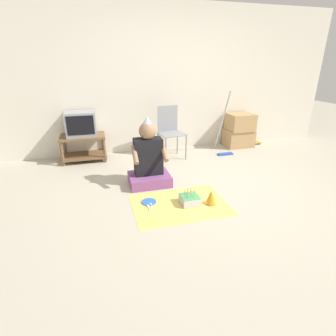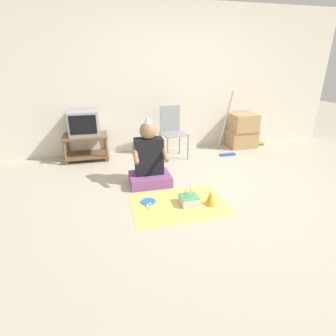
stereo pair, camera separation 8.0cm
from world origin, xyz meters
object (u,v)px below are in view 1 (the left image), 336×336
at_px(folding_chair, 170,129).
at_px(book_pile, 256,143).
at_px(party_hat_blue, 211,197).
at_px(paper_plate, 149,202).
at_px(dust_mop, 224,136).
at_px(person_seated, 149,161).
at_px(tv, 81,124).
at_px(birthday_cake, 190,199).
at_px(cardboard_box_stack, 239,130).

xyz_separation_m(folding_chair, book_pile, (1.94, 0.25, -0.49)).
xyz_separation_m(party_hat_blue, paper_plate, (-0.71, 0.23, -0.08)).
xyz_separation_m(dust_mop, person_seated, (-1.60, -0.93, -0.00)).
distance_m(tv, party_hat_blue, 2.56).
bearing_deg(book_pile, birthday_cake, -138.10).
bearing_deg(paper_plate, book_pile, 34.20).
bearing_deg(person_seated, book_pile, 26.43).
height_order(folding_chair, book_pile, folding_chair).
xyz_separation_m(book_pile, party_hat_blue, (-1.94, -2.03, 0.07)).
distance_m(person_seated, birthday_cake, 0.83).
height_order(cardboard_box_stack, birthday_cake, cardboard_box_stack).
xyz_separation_m(folding_chair, paper_plate, (-0.71, -1.55, -0.50)).
bearing_deg(paper_plate, birthday_cake, -18.22).
bearing_deg(person_seated, birthday_cake, -63.20).
relative_size(tv, party_hat_blue, 2.77).
bearing_deg(party_hat_blue, tv, 126.32).
relative_size(folding_chair, birthday_cake, 4.18).
relative_size(dust_mop, birthday_cake, 5.35).
relative_size(tv, paper_plate, 2.68).
relative_size(birthday_cake, party_hat_blue, 1.24).
bearing_deg(party_hat_blue, dust_mop, 59.52).
distance_m(folding_chair, dust_mop, 1.03).
xyz_separation_m(cardboard_box_stack, paper_plate, (-2.21, -1.77, -0.32)).
bearing_deg(tv, paper_plate, -66.73).
relative_size(tv, folding_chair, 0.54).
distance_m(tv, person_seated, 1.55).
height_order(book_pile, person_seated, person_seated).
distance_m(dust_mop, party_hat_blue, 1.99).
distance_m(birthday_cake, paper_plate, 0.50).
bearing_deg(folding_chair, dust_mop, -4.21).
height_order(dust_mop, party_hat_blue, dust_mop).
height_order(dust_mop, person_seated, dust_mop).
distance_m(book_pile, birthday_cake, 2.93).
bearing_deg(party_hat_blue, paper_plate, 162.11).
bearing_deg(dust_mop, cardboard_box_stack, 30.85).
xyz_separation_m(folding_chair, cardboard_box_stack, (1.50, 0.22, -0.18)).
xyz_separation_m(person_seated, birthday_cake, (0.35, -0.70, -0.27)).
height_order(folding_chair, paper_plate, folding_chair).
bearing_deg(paper_plate, dust_mop, 40.66).
xyz_separation_m(dust_mop, party_hat_blue, (-1.00, -1.70, -0.24)).
distance_m(book_pile, paper_plate, 3.21).
relative_size(dust_mop, book_pile, 7.38).
bearing_deg(dust_mop, book_pile, 19.35).
xyz_separation_m(person_seated, paper_plate, (-0.12, -0.54, -0.32)).
bearing_deg(person_seated, folding_chair, 59.51).
bearing_deg(tv, party_hat_blue, -53.68).
bearing_deg(person_seated, cardboard_box_stack, 30.37).
height_order(birthday_cake, party_hat_blue, birthday_cake).
relative_size(tv, person_seated, 0.51).
distance_m(cardboard_box_stack, dust_mop, 0.57).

